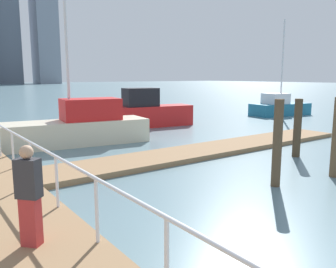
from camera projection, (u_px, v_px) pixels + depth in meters
The scene contains 11 objects.
ground_plane at pixel (40, 133), 18.61m from camera, with size 300.00×300.00×0.00m, color slate.
floating_dock at pixel (207, 150), 14.00m from camera, with size 15.01×2.00×0.18m, color #93704C.
boardwalk_railing at pixel (42, 157), 7.70m from camera, with size 0.06×28.21×1.08m.
dock_piling_0 at pixel (277, 143), 9.53m from camera, with size 0.25×0.25×2.41m, color brown.
dock_piling_1 at pixel (297, 128), 13.09m from camera, with size 0.29×0.29×2.19m, color #473826.
dock_piling_2 at pixel (116, 119), 17.13m from camera, with size 0.36×0.36×1.91m, color brown.
moored_boat_0 at pixel (75, 127), 15.56m from camera, with size 7.02×2.84×7.46m.
moored_boat_1 at pixel (279, 107), 27.15m from camera, with size 4.98×2.59×7.20m.
moored_boat_2 at pixel (149, 112), 21.04m from camera, with size 5.14×2.14×2.31m.
pedestrian_1 at pixel (29, 195), 5.36m from camera, with size 0.40×0.42×1.59m.
skyline_tower_4 at pixel (44, 26), 137.08m from camera, with size 8.17×12.80×44.99m, color gray.
Camera 1 is at (-5.33, 1.16, 3.02)m, focal length 37.48 mm.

